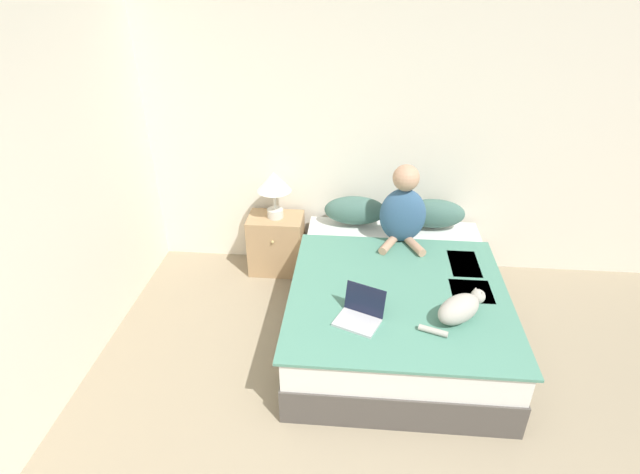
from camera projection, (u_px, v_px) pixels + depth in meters
name	position (u px, v px, depth m)	size (l,w,h in m)	color
wall_back	(393.00, 136.00, 4.34)	(5.39, 0.05, 2.55)	silver
wall_side	(49.00, 206.00, 3.14)	(0.05, 4.10, 2.55)	silver
bed	(395.00, 305.00, 3.92)	(1.59, 1.99, 0.52)	#4C4742
pillow_near	(355.00, 210.00, 4.48)	(0.56, 0.24, 0.26)	#42665B
pillow_far	(433.00, 213.00, 4.43)	(0.56, 0.24, 0.26)	#42665B
person_sitting	(403.00, 210.00, 4.13)	(0.39, 0.38, 0.69)	#33567A
cat_tabby	(460.00, 308.00, 3.31)	(0.47, 0.38, 0.19)	#A8A399
laptop_open	(360.00, 314.00, 3.33)	(0.36, 0.34, 0.22)	#B7B7BC
nightstand	(276.00, 244.00, 4.69)	(0.50, 0.37, 0.56)	tan
table_lamp	(274.00, 185.00, 4.39)	(0.31, 0.31, 0.44)	beige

